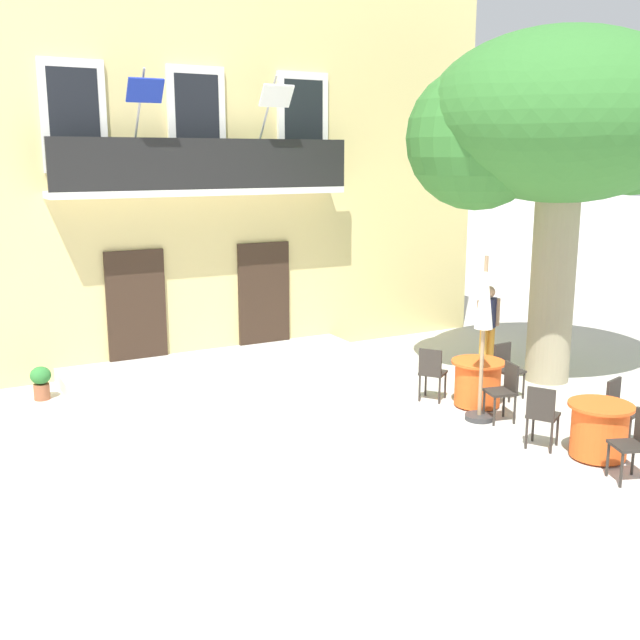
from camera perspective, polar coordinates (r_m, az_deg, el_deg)
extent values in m
plane|color=beige|center=(11.20, 4.95, -8.56)|extent=(120.00, 120.00, 0.00)
cube|color=#DBC67F|center=(16.44, -11.62, 11.26)|extent=(13.00, 4.00, 7.50)
cube|color=#332319|center=(14.41, -13.74, 0.62)|extent=(1.10, 0.08, 2.30)
cube|color=#332319|center=(15.26, -4.27, 1.58)|extent=(1.10, 0.08, 2.30)
cube|color=silver|center=(13.94, -18.17, 14.47)|extent=(1.10, 0.08, 1.90)
cube|color=black|center=(13.91, -18.15, 14.48)|extent=(0.84, 0.04, 1.60)
cube|color=silver|center=(14.51, -9.33, 14.79)|extent=(1.10, 0.08, 1.90)
cube|color=black|center=(14.48, -9.29, 14.80)|extent=(0.84, 0.04, 1.60)
cube|color=silver|center=(15.38, -1.31, 14.80)|extent=(1.10, 0.08, 1.90)
cube|color=black|center=(15.36, -1.26, 14.80)|extent=(0.84, 0.04, 1.60)
cube|color=silver|center=(14.24, -8.76, 9.59)|extent=(5.60, 0.65, 0.12)
cube|color=black|center=(13.95, -8.41, 11.64)|extent=(5.60, 0.06, 0.90)
cylinder|color=#B2B2B7|center=(13.72, -13.59, 15.19)|extent=(0.04, 0.95, 1.33)
cube|color=#192D9E|center=(13.31, -13.12, 16.61)|extent=(0.60, 0.29, 0.38)
cylinder|color=#B2B2B7|center=(14.54, -4.09, 15.31)|extent=(0.04, 0.95, 1.33)
cube|color=white|center=(14.15, -3.32, 16.62)|extent=(0.60, 0.29, 0.38)
cylinder|color=slate|center=(13.65, -18.08, 9.95)|extent=(0.27, 0.27, 0.32)
ellipsoid|color=#38843D|center=(13.65, -18.16, 11.21)|extent=(0.35, 0.35, 0.28)
cylinder|color=#47423D|center=(13.91, -13.35, 10.24)|extent=(0.25, 0.25, 0.31)
ellipsoid|color=#38843D|center=(13.91, -13.43, 11.75)|extent=(0.32, 0.32, 0.42)
cylinder|color=#995638|center=(14.26, -8.82, 10.49)|extent=(0.28, 0.28, 0.33)
ellipsoid|color=#38843D|center=(14.25, -8.86, 11.66)|extent=(0.37, 0.37, 0.25)
cylinder|color=#47423D|center=(14.69, -4.53, 10.66)|extent=(0.32, 0.32, 0.34)
ellipsoid|color=#4C8E38|center=(14.68, -4.55, 12.11)|extent=(0.41, 0.41, 0.41)
cylinder|color=#995638|center=(15.19, -0.49, 10.54)|extent=(0.36, 0.36, 0.23)
ellipsoid|color=#4C8E38|center=(15.19, -0.50, 11.70)|extent=(0.47, 0.47, 0.39)
cube|color=silver|center=(14.17, -7.47, -3.58)|extent=(5.69, 1.91, 0.25)
cylinder|color=gray|center=(13.97, 17.20, 2.17)|extent=(0.77, 0.77, 3.31)
ellipsoid|color=#33702D|center=(13.79, 18.01, 14.50)|extent=(4.86, 4.37, 2.91)
sphere|color=#33702D|center=(13.31, 11.87, 13.35)|extent=(2.43, 2.43, 2.43)
sphere|color=#33702D|center=(14.36, 22.82, 13.07)|extent=(2.19, 2.19, 2.19)
cylinder|color=#EA561E|center=(10.84, 20.41, -7.95)|extent=(0.74, 0.74, 0.68)
cylinder|color=#EA561E|center=(10.73, 20.56, -6.10)|extent=(0.86, 0.86, 0.04)
cylinder|color=#2D2823|center=(10.97, 20.27, -9.70)|extent=(0.44, 0.44, 0.03)
cylinder|color=#2D2823|center=(11.63, 23.11, -7.57)|extent=(0.04, 0.04, 0.45)
cylinder|color=#2D2823|center=(11.33, 22.43, -8.03)|extent=(0.04, 0.04, 0.45)
cylinder|color=#2D2823|center=(11.75, 21.58, -7.23)|extent=(0.04, 0.04, 0.45)
cylinder|color=#2D2823|center=(11.46, 20.87, -7.67)|extent=(0.04, 0.04, 0.45)
cube|color=#2D2823|center=(11.46, 22.10, -6.47)|extent=(0.49, 0.49, 0.04)
cube|color=#2D2823|center=(11.46, 21.37, -5.20)|extent=(0.38, 0.14, 0.42)
cylinder|color=#2D2823|center=(11.22, 15.86, -7.74)|extent=(0.04, 0.04, 0.45)
cylinder|color=#2D2823|center=(11.15, 17.56, -7.98)|extent=(0.04, 0.04, 0.45)
cylinder|color=#2D2823|center=(10.91, 15.40, -8.30)|extent=(0.04, 0.04, 0.45)
cylinder|color=#2D2823|center=(10.84, 17.15, -8.55)|extent=(0.04, 0.04, 0.45)
cube|color=#2D2823|center=(10.95, 16.57, -6.94)|extent=(0.55, 0.55, 0.04)
cube|color=#2D2823|center=(10.71, 16.41, -6.06)|extent=(0.23, 0.35, 0.42)
cylinder|color=#2D2823|center=(10.07, 21.91, -10.54)|extent=(0.04, 0.04, 0.45)
cylinder|color=#2D2823|center=(10.34, 20.99, -9.85)|extent=(0.04, 0.04, 0.45)
cylinder|color=#2D2823|center=(10.50, 22.65, -9.65)|extent=(0.04, 0.04, 0.45)
cube|color=#2D2823|center=(10.20, 22.40, -8.81)|extent=(0.52, 0.52, 0.04)
cylinder|color=#EA561E|center=(12.48, 11.86, -4.78)|extent=(0.74, 0.74, 0.68)
cylinder|color=#EA561E|center=(12.38, 11.94, -3.14)|extent=(0.86, 0.86, 0.04)
cylinder|color=#2D2823|center=(12.59, 11.79, -6.33)|extent=(0.44, 0.44, 0.03)
cylinder|color=#2D2823|center=(13.07, 15.19, -4.84)|extent=(0.04, 0.04, 0.45)
cylinder|color=#2D2823|center=(12.82, 14.19, -5.11)|extent=(0.04, 0.04, 0.45)
cylinder|color=#2D2823|center=(13.28, 14.08, -4.50)|extent=(0.04, 0.04, 0.45)
cylinder|color=#2D2823|center=(13.04, 13.08, -4.76)|extent=(0.04, 0.04, 0.45)
cube|color=#2D2823|center=(12.99, 14.19, -3.77)|extent=(0.44, 0.44, 0.04)
cube|color=#2D2823|center=(13.04, 13.66, -2.62)|extent=(0.38, 0.08, 0.42)
cylinder|color=#2D2823|center=(12.90, 8.02, -4.74)|extent=(0.04, 0.04, 0.45)
cylinder|color=#2D2823|center=(12.81, 9.48, -4.91)|extent=(0.04, 0.04, 0.45)
cylinder|color=#2D2823|center=(12.59, 7.56, -5.16)|extent=(0.04, 0.04, 0.45)
cylinder|color=#2D2823|center=(12.50, 9.05, -5.34)|extent=(0.04, 0.04, 0.45)
cube|color=#2D2823|center=(12.63, 8.57, -3.97)|extent=(0.56, 0.56, 0.04)
cube|color=#2D2823|center=(12.40, 8.36, -3.17)|extent=(0.26, 0.33, 0.42)
cylinder|color=#2D2823|center=(11.67, 13.09, -6.79)|extent=(0.04, 0.04, 0.45)
cylinder|color=#2D2823|center=(11.96, 12.33, -6.29)|extent=(0.04, 0.04, 0.45)
cylinder|color=#2D2823|center=(11.83, 14.56, -6.61)|extent=(0.04, 0.04, 0.45)
cylinder|color=#2D2823|center=(12.11, 13.77, -6.13)|extent=(0.04, 0.04, 0.45)
cube|color=#2D2823|center=(11.82, 13.50, -5.33)|extent=(0.48, 0.48, 0.04)
cube|color=#2D2823|center=(11.84, 14.32, -4.18)|extent=(0.13, 0.38, 0.42)
cylinder|color=#997A56|center=(11.60, 12.25, -1.46)|extent=(0.06, 0.06, 2.55)
cylinder|color=#333333|center=(11.95, 11.98, -7.22)|extent=(0.44, 0.44, 0.08)
cone|color=white|center=(11.46, 12.42, 2.06)|extent=(0.28, 0.28, 1.10)
cylinder|color=#995638|center=(13.44, -20.35, -5.12)|extent=(0.26, 0.26, 0.27)
ellipsoid|color=#2D7533|center=(13.36, -20.44, -3.96)|extent=(0.34, 0.34, 0.30)
cylinder|color=gold|center=(14.28, 12.24, -2.35)|extent=(0.14, 0.14, 0.87)
cylinder|color=gold|center=(14.40, 12.79, -2.25)|extent=(0.14, 0.14, 0.87)
cube|color=#1E2347|center=(14.18, 12.65, 0.50)|extent=(0.40, 0.37, 0.56)
sphere|color=tan|center=(14.11, 12.73, 2.09)|extent=(0.22, 0.22, 0.22)
cylinder|color=tan|center=(14.04, 11.97, 0.42)|extent=(0.09, 0.09, 0.52)
cylinder|color=tan|center=(14.32, 13.32, 0.59)|extent=(0.09, 0.09, 0.52)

